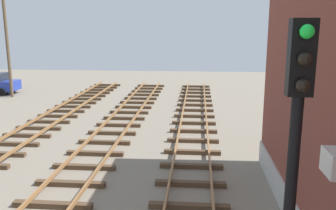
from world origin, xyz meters
The scene contains 2 objects.
signal_mast centered at (2.77, 0.07, 3.50)m, with size 0.36×0.40×5.59m.
utility_pole_far centered at (-13.54, 21.80, 4.78)m, with size 1.80×0.24×9.18m.
Camera 1 is at (1.32, -5.14, 5.47)m, focal length 38.14 mm.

